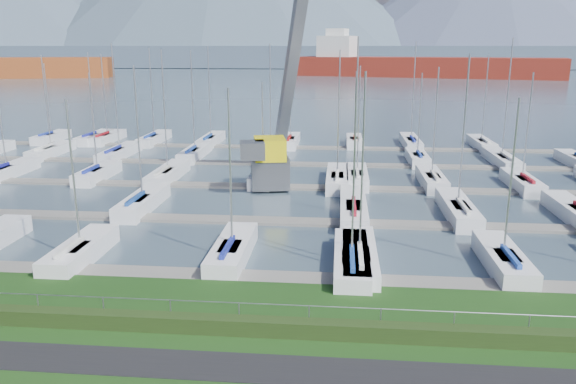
# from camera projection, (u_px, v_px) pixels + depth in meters

# --- Properties ---
(path) EXTENTS (160.00, 2.00, 0.04)m
(path) POSITION_uv_depth(u_px,v_px,m) (252.00, 368.00, 21.18)
(path) COLOR black
(path) RESTS_ON grass
(water) EXTENTS (800.00, 540.00, 0.20)m
(water) POSITION_uv_depth(u_px,v_px,m) (334.00, 72.00, 274.74)
(water) COLOR #41525F
(hedge) EXTENTS (80.00, 0.70, 0.70)m
(hedge) POSITION_uv_depth(u_px,v_px,m) (261.00, 327.00, 23.60)
(hedge) COLOR #233513
(hedge) RESTS_ON grass
(fence) EXTENTS (80.00, 0.04, 0.04)m
(fence) POSITION_uv_depth(u_px,v_px,m) (262.00, 304.00, 23.77)
(fence) COLOR gray
(fence) RESTS_ON grass
(foothill) EXTENTS (900.00, 80.00, 12.00)m
(foothill) POSITION_uv_depth(u_px,v_px,m) (336.00, 56.00, 340.59)
(foothill) COLOR #49576A
(foothill) RESTS_ON water
(docks) EXTENTS (90.00, 41.60, 0.25)m
(docks) POSITION_uv_depth(u_px,v_px,m) (303.00, 188.00, 49.19)
(docks) COLOR gray
(docks) RESTS_ON water
(crane) EXTENTS (6.66, 13.19, 22.35)m
(crane) POSITION_uv_depth(u_px,v_px,m) (277.00, 123.00, 48.69)
(crane) COLOR #525459
(crane) RESTS_ON water
(cargo_ship_mid) EXTENTS (106.01, 44.95, 21.50)m
(cargo_ship_mid) POSITION_uv_depth(u_px,v_px,m) (413.00, 67.00, 228.19)
(cargo_ship_mid) COLOR maroon
(cargo_ship_mid) RESTS_ON water
(sailboat_fleet) EXTENTS (75.97, 50.03, 13.17)m
(sailboat_fleet) POSITION_uv_depth(u_px,v_px,m) (291.00, 119.00, 51.00)
(sailboat_fleet) COLOR silver
(sailboat_fleet) RESTS_ON water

